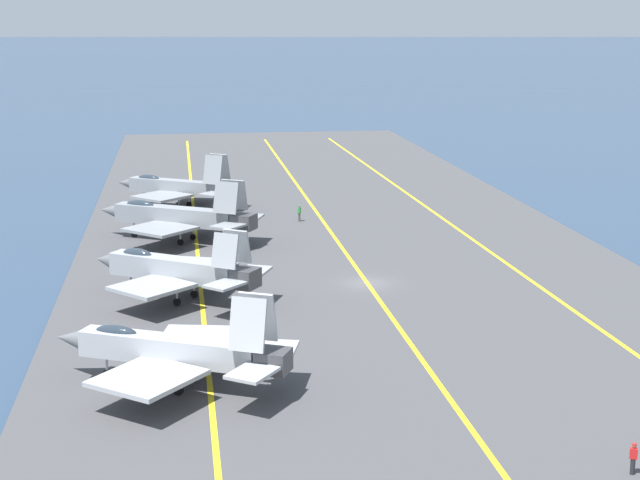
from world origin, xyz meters
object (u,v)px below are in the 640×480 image
Objects in this scene: parked_jet_second at (176,269)px; crew_red_vest at (633,457)px; parked_jet_third at (178,216)px; parked_jet_fourth at (178,187)px; parked_jet_nearest at (175,350)px; crew_green_vest at (299,212)px.

crew_red_vest is (-33.75, -22.29, -1.62)m from parked_jet_second.
parked_jet_second is at bearing 179.49° from parked_jet_third.
parked_jet_nearest is at bearing 179.64° from parked_jet_fourth.
crew_red_vest is at bearing -157.97° from parked_jet_third.
parked_jet_fourth is 9.02× the size of crew_red_vest.
parked_jet_third is 15.53m from crew_green_vest.
parked_jet_nearest reaches higher than crew_green_vest.
crew_green_vest is at bearing 8.10° from crew_red_vest.
parked_jet_nearest is 57.32m from parked_jet_fourth.
crew_red_vest is (-14.98, -22.41, -1.45)m from parked_jet_nearest.
parked_jet_nearest is 1.01× the size of parked_jet_fourth.
crew_green_vest is (28.92, -13.38, -1.55)m from parked_jet_second.
parked_jet_second is 0.86× the size of parked_jet_third.
crew_red_vest is at bearing -146.55° from parked_jet_second.
parked_jet_fourth is 75.61m from crew_red_vest.
crew_green_vest is at bearing -126.25° from parked_jet_fourth.
crew_green_vest is (8.04, -13.19, -1.59)m from parked_jet_third.
parked_jet_second is 7.97× the size of crew_green_vest.
parked_jet_fourth is at bearing -0.36° from parked_jet_second.
parked_jet_second is 38.55m from parked_jet_fourth.
parked_jet_second is 8.61× the size of crew_red_vest.
parked_jet_fourth is at bearing 16.96° from crew_red_vest.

